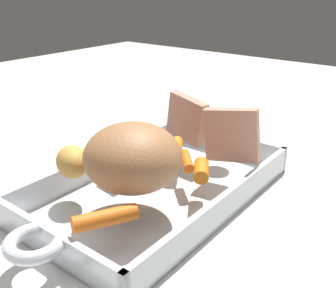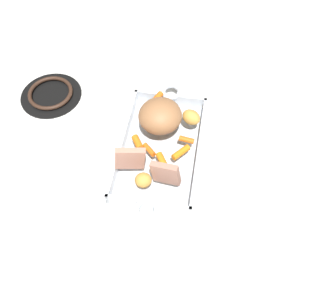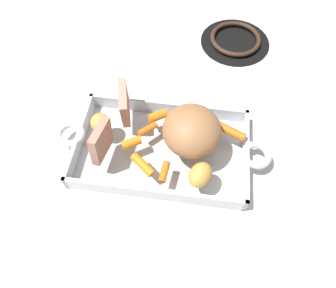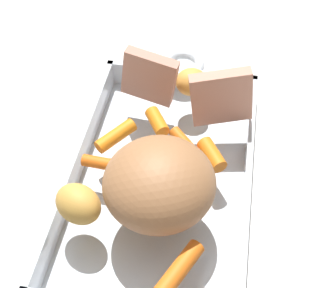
% 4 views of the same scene
% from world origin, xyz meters
% --- Properties ---
extents(ground_plane, '(2.22, 2.22, 0.00)m').
position_xyz_m(ground_plane, '(0.00, 0.00, 0.00)').
color(ground_plane, white).
extents(roasting_dish, '(0.47, 0.23, 0.04)m').
position_xyz_m(roasting_dish, '(0.00, 0.00, 0.01)').
color(roasting_dish, silver).
rests_on(roasting_dish, ground_plane).
extents(pork_roast, '(0.16, 0.16, 0.09)m').
position_xyz_m(pork_roast, '(-0.06, -0.01, 0.09)').
color(pork_roast, '#A06C44').
rests_on(pork_roast, roasting_dish).
extents(roast_slice_thin, '(0.04, 0.09, 0.09)m').
position_xyz_m(roast_slice_thin, '(0.09, -0.06, 0.08)').
color(roast_slice_thin, tan).
rests_on(roast_slice_thin, roasting_dish).
extents(roast_slice_thick, '(0.03, 0.08, 0.08)m').
position_xyz_m(roast_slice_thick, '(0.12, 0.03, 0.08)').
color(roast_slice_thick, tan).
rests_on(roast_slice_thick, roasting_dish).
extents(baby_carrot_center_right, '(0.04, 0.04, 0.02)m').
position_xyz_m(baby_carrot_center_right, '(0.06, 0.01, 0.05)').
color(baby_carrot_center_right, orange).
rests_on(baby_carrot_center_right, roasting_dish).
extents(baby_carrot_center_left, '(0.05, 0.04, 0.02)m').
position_xyz_m(baby_carrot_center_left, '(0.02, -0.06, 0.05)').
color(baby_carrot_center_left, orange).
rests_on(baby_carrot_center_left, roasting_dish).
extents(baby_carrot_long, '(0.07, 0.05, 0.02)m').
position_xyz_m(baby_carrot_long, '(-0.14, -0.04, 0.05)').
color(baby_carrot_long, orange).
rests_on(baby_carrot_long, roasting_dish).
extents(baby_carrot_southeast, '(0.04, 0.04, 0.02)m').
position_xyz_m(baby_carrot_southeast, '(0.03, -0.03, 0.05)').
color(baby_carrot_southeast, orange).
rests_on(baby_carrot_southeast, roasting_dish).
extents(baby_carrot_northwest, '(0.06, 0.05, 0.02)m').
position_xyz_m(baby_carrot_northwest, '(0.03, 0.06, 0.05)').
color(baby_carrot_northwest, orange).
rests_on(baby_carrot_northwest, roasting_dish).
extents(baby_carrot_southwest, '(0.02, 0.04, 0.02)m').
position_xyz_m(baby_carrot_southwest, '(-0.02, 0.07, 0.05)').
color(baby_carrot_southwest, orange).
rests_on(baby_carrot_southwest, roasting_dish).
extents(potato_golden_small, '(0.05, 0.05, 0.04)m').
position_xyz_m(potato_golden_small, '(0.14, -0.02, 0.06)').
color(potato_golden_small, gold).
rests_on(potato_golden_small, roasting_dish).
extents(potato_whole, '(0.06, 0.07, 0.04)m').
position_xyz_m(potato_whole, '(-0.09, 0.08, 0.06)').
color(potato_whole, gold).
rests_on(potato_whole, roasting_dish).
extents(stove_burner_rear, '(0.20, 0.20, 0.02)m').
position_xyz_m(stove_burner_rear, '(-0.16, -0.39, 0.01)').
color(stove_burner_rear, black).
rests_on(stove_burner_rear, ground_plane).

